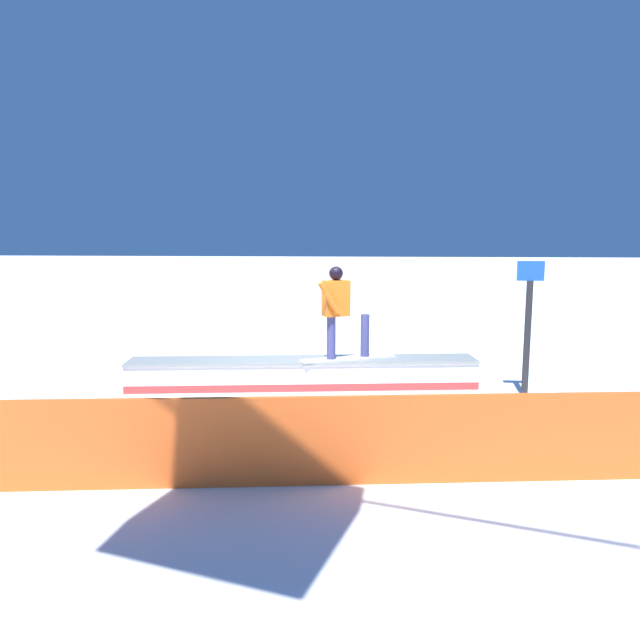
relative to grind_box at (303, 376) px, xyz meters
name	(u,v)px	position (x,y,z in m)	size (l,w,h in m)	color
ground_plane	(303,391)	(0.00, 0.00, -0.24)	(120.00, 120.00, 0.00)	white
grind_box	(303,376)	(0.00, 0.00, 0.00)	(5.60, 1.39, 0.53)	white
snowboarder	(340,309)	(-0.58, -0.03, 1.10)	(1.56, 0.93, 1.49)	silver
safety_fence	(260,442)	(0.00, 3.60, 0.22)	(13.94, 0.06, 0.92)	orange
trail_marker	(528,325)	(-3.49, 0.00, 0.89)	(0.40, 0.10, 2.11)	#262628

